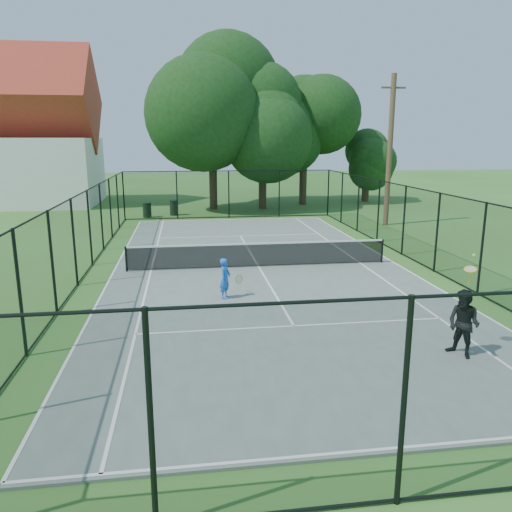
{
  "coord_description": "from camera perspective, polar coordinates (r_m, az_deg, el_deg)",
  "views": [
    {
      "loc": [
        -2.75,
        -18.57,
        4.87
      ],
      "look_at": [
        -0.53,
        -3.0,
        1.2
      ],
      "focal_mm": 35.0,
      "sensor_mm": 36.0,
      "label": 1
    }
  ],
  "objects": [
    {
      "name": "ground",
      "position": [
        19.4,
        0.31,
        -1.41
      ],
      "size": [
        120.0,
        120.0,
        0.0
      ],
      "primitive_type": "plane",
      "color": "#386121"
    },
    {
      "name": "tennis_court",
      "position": [
        19.39,
        0.31,
        -1.32
      ],
      "size": [
        11.0,
        24.0,
        0.06
      ],
      "primitive_type": "cube",
      "color": "slate",
      "rests_on": "ground"
    },
    {
      "name": "tennis_net",
      "position": [
        19.26,
        0.31,
        0.26
      ],
      "size": [
        10.08,
        0.08,
        0.95
      ],
      "color": "black",
      "rests_on": "tennis_court"
    },
    {
      "name": "fence",
      "position": [
        19.07,
        0.31,
        2.96
      ],
      "size": [
        13.1,
        26.1,
        3.0
      ],
      "color": "black",
      "rests_on": "ground"
    },
    {
      "name": "tree_near_left",
      "position": [
        36.12,
        -5.07,
        15.9
      ],
      "size": [
        8.27,
        8.27,
        10.79
      ],
      "color": "#332114",
      "rests_on": "ground"
    },
    {
      "name": "tree_near_mid",
      "position": [
        35.99,
        0.77,
        14.24
      ],
      "size": [
        6.9,
        6.9,
        9.02
      ],
      "color": "#332114",
      "rests_on": "ground"
    },
    {
      "name": "tree_near_right",
      "position": [
        38.63,
        5.52,
        14.2
      ],
      "size": [
        6.41,
        6.41,
        8.85
      ],
      "color": "#332114",
      "rests_on": "ground"
    },
    {
      "name": "tree_far_right",
      "position": [
        41.45,
        12.54,
        10.38
      ],
      "size": [
        3.79,
        3.79,
        5.02
      ],
      "color": "#332114",
      "rests_on": "ground"
    },
    {
      "name": "trash_bin_left",
      "position": [
        32.84,
        -12.34,
        5.16
      ],
      "size": [
        0.58,
        0.58,
        0.95
      ],
      "color": "black",
      "rests_on": "ground"
    },
    {
      "name": "trash_bin_right",
      "position": [
        33.49,
        -9.36,
        5.48
      ],
      "size": [
        0.58,
        0.58,
        1.0
      ],
      "color": "black",
      "rests_on": "ground"
    },
    {
      "name": "utility_pole",
      "position": [
        29.92,
        15.04,
        11.58
      ],
      "size": [
        1.4,
        0.3,
        8.44
      ],
      "color": "#4C3823",
      "rests_on": "ground"
    },
    {
      "name": "player_blue",
      "position": [
        15.46,
        -3.53,
        -2.57
      ],
      "size": [
        0.83,
        0.55,
        1.27
      ],
      "color": "blue",
      "rests_on": "tennis_court"
    },
    {
      "name": "player_black",
      "position": [
        12.24,
        22.64,
        -7.14
      ],
      "size": [
        0.88,
        0.96,
        2.32
      ],
      "color": "black",
      "rests_on": "tennis_court"
    }
  ]
}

